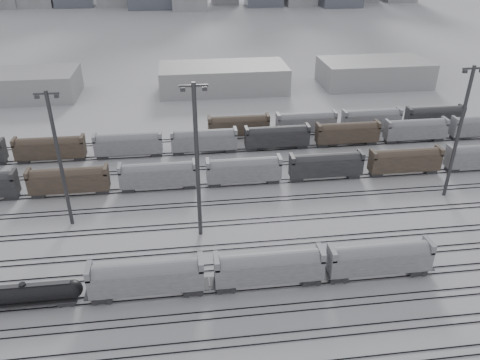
{
  "coord_description": "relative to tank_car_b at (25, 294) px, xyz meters",
  "views": [
    {
      "loc": [
        -3.43,
        -50.7,
        45.69
      ],
      "look_at": [
        6.49,
        26.24,
        4.0
      ],
      "focal_mm": 35.0,
      "sensor_mm": 36.0,
      "label": 1
    }
  ],
  "objects": [
    {
      "name": "hopper_car_b",
      "position": [
        33.54,
        -0.0,
        1.26
      ],
      "size": [
        15.64,
        3.11,
        5.59
      ],
      "color": "black",
      "rests_on": "ground"
    },
    {
      "name": "light_mast_b",
      "position": [
        2.22,
        20.41,
        10.6
      ],
      "size": [
        3.86,
        0.62,
        24.11
      ],
      "color": "#353538",
      "rests_on": "ground"
    },
    {
      "name": "bg_string_near",
      "position": [
        34.15,
        31.0,
        0.61
      ],
      "size": [
        151.0,
        3.0,
        5.6
      ],
      "color": "gray",
      "rests_on": "ground"
    },
    {
      "name": "hopper_car_c",
      "position": [
        49.97,
        -0.0,
        1.2
      ],
      "size": [
        15.37,
        3.05,
        5.5
      ],
      "color": "black",
      "rests_on": "ground"
    },
    {
      "name": "bg_string_far",
      "position": [
        61.65,
        55.0,
        0.61
      ],
      "size": [
        66.0,
        3.0,
        5.6
      ],
      "color": "brown",
      "rests_on": "ground"
    },
    {
      "name": "light_mast_d",
      "position": [
        72.25,
        21.45,
        11.26
      ],
      "size": [
        4.06,
        0.65,
        25.37
      ],
      "color": "#353538",
      "rests_on": "ground"
    },
    {
      "name": "hopper_car_a",
      "position": [
        16.37,
        0.0,
        1.3
      ],
      "size": [
        15.8,
        3.14,
        5.65
      ],
      "color": "black",
      "rests_on": "ground"
    },
    {
      "name": "warehouse_mid",
      "position": [
        36.15,
        94.0,
        1.81
      ],
      "size": [
        40.0,
        18.0,
        8.0
      ],
      "primitive_type": "cube",
      "color": "gray",
      "rests_on": "ground"
    },
    {
      "name": "warehouse_right",
      "position": [
        86.15,
        94.0,
        1.81
      ],
      "size": [
        35.0,
        18.0,
        8.0
      ],
      "primitive_type": "cube",
      "color": "gray",
      "rests_on": "ground"
    },
    {
      "name": "bg_string_mid",
      "position": [
        44.15,
        47.0,
        0.61
      ],
      "size": [
        151.0,
        3.0,
        5.6
      ],
      "color": "black",
      "rests_on": "ground"
    },
    {
      "name": "tank_car_b",
      "position": [
        0.0,
        0.0,
        0.0
      ],
      "size": [
        15.34,
        2.56,
        3.79
      ],
      "color": "black",
      "rests_on": "ground"
    },
    {
      "name": "tracks",
      "position": [
        26.15,
        16.5,
        -2.11
      ],
      "size": [
        220.0,
        71.5,
        0.16
      ],
      "color": "black",
      "rests_on": "ground"
    },
    {
      "name": "ground",
      "position": [
        26.15,
        -1.0,
        -2.19
      ],
      "size": [
        900.0,
        900.0,
        0.0
      ],
      "primitive_type": "plane",
      "color": "silver",
      "rests_on": "ground"
    },
    {
      "name": "light_mast_c",
      "position": [
        24.47,
        14.37,
        11.78
      ],
      "size": [
        4.21,
        0.67,
        26.34
      ],
      "color": "#353538",
      "rests_on": "ground"
    }
  ]
}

